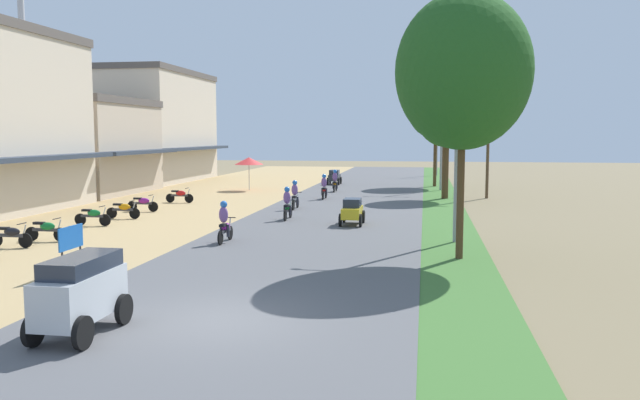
% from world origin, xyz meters
% --- Properties ---
extents(ground_plane, '(180.00, 180.00, 0.00)m').
position_xyz_m(ground_plane, '(0.00, 0.00, 0.00)').
color(ground_plane, '#7A6B4C').
extents(road_strip, '(9.00, 140.00, 0.08)m').
position_xyz_m(road_strip, '(0.00, 0.00, 0.04)').
color(road_strip, '#565659').
rests_on(road_strip, ground).
extents(median_strip, '(2.40, 140.00, 0.06)m').
position_xyz_m(median_strip, '(5.70, 0.00, 0.03)').
color(median_strip, '#3D6B2D').
rests_on(median_strip, ground).
extents(shophouse_mid, '(9.48, 10.17, 6.90)m').
position_xyz_m(shophouse_mid, '(-19.98, 29.06, 3.46)').
color(shophouse_mid, '#C6B299').
rests_on(shophouse_mid, ground).
extents(shophouse_far, '(8.51, 14.11, 10.10)m').
position_xyz_m(shophouse_far, '(-19.98, 41.89, 5.05)').
color(shophouse_far, beige).
rests_on(shophouse_far, ground).
extents(parked_motorbike_second, '(1.80, 0.54, 0.94)m').
position_xyz_m(parked_motorbike_second, '(-10.76, 7.86, 0.55)').
color(parked_motorbike_second, black).
rests_on(parked_motorbike_second, dirt_shoulder).
extents(parked_motorbike_third, '(1.80, 0.54, 0.94)m').
position_xyz_m(parked_motorbike_third, '(-10.28, 9.39, 0.55)').
color(parked_motorbike_third, black).
rests_on(parked_motorbike_third, dirt_shoulder).
extents(parked_motorbike_fourth, '(1.80, 0.54, 0.94)m').
position_xyz_m(parked_motorbike_fourth, '(-10.67, 13.71, 0.55)').
color(parked_motorbike_fourth, black).
rests_on(parked_motorbike_fourth, dirt_shoulder).
extents(parked_motorbike_fifth, '(1.80, 0.54, 0.94)m').
position_xyz_m(parked_motorbike_fifth, '(-10.43, 16.29, 0.55)').
color(parked_motorbike_fifth, black).
rests_on(parked_motorbike_fifth, dirt_shoulder).
extents(parked_motorbike_sixth, '(1.80, 0.54, 0.94)m').
position_xyz_m(parked_motorbike_sixth, '(-10.76, 19.27, 0.55)').
color(parked_motorbike_sixth, black).
rests_on(parked_motorbike_sixth, dirt_shoulder).
extents(parked_motorbike_seventh, '(1.80, 0.54, 0.94)m').
position_xyz_m(parked_motorbike_seventh, '(-10.49, 23.96, 0.55)').
color(parked_motorbike_seventh, black).
rests_on(parked_motorbike_seventh, dirt_shoulder).
extents(street_signboard, '(0.06, 1.30, 1.50)m').
position_xyz_m(street_signboard, '(-5.91, 3.87, 1.11)').
color(street_signboard, '#262628').
rests_on(street_signboard, dirt_shoulder).
extents(vendor_umbrella, '(2.20, 2.20, 2.52)m').
position_xyz_m(vendor_umbrella, '(-8.65, 33.30, 2.31)').
color(vendor_umbrella, '#99999E').
rests_on(vendor_umbrella, dirt_shoulder).
extents(median_tree_nearest, '(4.55, 4.55, 8.97)m').
position_xyz_m(median_tree_nearest, '(5.80, 8.46, 6.39)').
color(median_tree_nearest, '#4C351E').
rests_on(median_tree_nearest, median_strip).
extents(median_tree_second, '(4.00, 4.00, 7.69)m').
position_xyz_m(median_tree_second, '(5.93, 29.40, 5.58)').
color(median_tree_second, '#4C351E').
rests_on(median_tree_second, median_strip).
extents(median_tree_third, '(4.51, 4.51, 8.57)m').
position_xyz_m(median_tree_third, '(5.41, 39.51, 6.29)').
color(median_tree_third, '#4C351E').
rests_on(median_tree_third, median_strip).
extents(streetlamp_near, '(3.16, 0.20, 8.11)m').
position_xyz_m(streetlamp_near, '(5.80, 11.87, 4.71)').
color(streetlamp_near, gray).
rests_on(streetlamp_near, median_strip).
extents(streetlamp_mid, '(3.16, 0.20, 8.18)m').
position_xyz_m(streetlamp_mid, '(5.80, 35.83, 4.75)').
color(streetlamp_mid, gray).
rests_on(streetlamp_mid, median_strip).
extents(streetlamp_far, '(3.16, 0.20, 7.30)m').
position_xyz_m(streetlamp_far, '(5.80, 53.77, 4.30)').
color(streetlamp_far, gray).
rests_on(streetlamp_far, median_strip).
extents(utility_pole_near, '(1.80, 0.20, 8.30)m').
position_xyz_m(utility_pole_near, '(8.76, 30.56, 4.34)').
color(utility_pole_near, brown).
rests_on(utility_pole_near, ground).
extents(car_van_silver, '(1.19, 2.41, 1.67)m').
position_xyz_m(car_van_silver, '(-2.53, -1.47, 1.02)').
color(car_van_silver, '#B7BCC1').
rests_on(car_van_silver, road_strip).
extents(car_hatchback_yellow, '(1.04, 2.00, 1.23)m').
position_xyz_m(car_hatchback_yellow, '(1.25, 15.92, 0.75)').
color(car_hatchback_yellow, gold).
rests_on(car_hatchback_yellow, road_strip).
extents(car_hatchback_charcoal, '(1.04, 2.00, 1.23)m').
position_xyz_m(car_hatchback_charcoal, '(-3.01, 39.92, 0.75)').
color(car_hatchback_charcoal, '#282D33').
rests_on(car_hatchback_charcoal, road_strip).
extents(motorbike_foreground_rider, '(0.54, 1.80, 1.66)m').
position_xyz_m(motorbike_foreground_rider, '(-3.11, 10.11, 0.86)').
color(motorbike_foreground_rider, black).
rests_on(motorbike_foreground_rider, road_strip).
extents(motorbike_ahead_second, '(0.54, 1.80, 1.66)m').
position_xyz_m(motorbike_ahead_second, '(-2.13, 17.16, 0.86)').
color(motorbike_ahead_second, black).
rests_on(motorbike_ahead_second, road_strip).
extents(motorbike_ahead_third, '(0.54, 1.80, 1.66)m').
position_xyz_m(motorbike_ahead_third, '(-2.65, 21.59, 0.86)').
color(motorbike_ahead_third, black).
rests_on(motorbike_ahead_third, road_strip).
extents(motorbike_ahead_fourth, '(0.54, 1.80, 1.66)m').
position_xyz_m(motorbike_ahead_fourth, '(-1.91, 27.48, 0.86)').
color(motorbike_ahead_fourth, black).
rests_on(motorbike_ahead_fourth, road_strip).
extents(motorbike_ahead_fifth, '(0.54, 1.80, 1.66)m').
position_xyz_m(motorbike_ahead_fifth, '(-1.96, 32.93, 0.86)').
color(motorbike_ahead_fifth, black).
rests_on(motorbike_ahead_fifth, road_strip).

